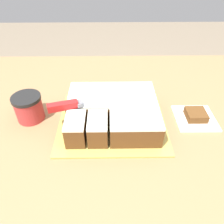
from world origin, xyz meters
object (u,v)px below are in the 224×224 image
cake_board (112,121)px  brownie (196,115)px  knife (77,104)px  coffee_cup (29,108)px  cake (113,111)px

cake_board → brownie: bearing=2.4°
cake_board → brownie: brownie is taller
knife → brownie: size_ratio=4.65×
cake_board → coffee_cup: coffee_cup is taller
coffee_cup → brownie: size_ratio=1.45×
brownie → cake_board: bearing=-177.6°
cake_board → cake: cake is taller
coffee_cup → brownie: 0.56m
knife → brownie: knife is taller
knife → brownie: bearing=-12.0°
knife → brownie: 0.40m
cake → coffee_cup: bearing=175.4°
cake_board → knife: knife is taller
cake_board → cake: (0.00, 0.00, 0.04)m
cake_board → knife: (-0.11, -0.02, 0.09)m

